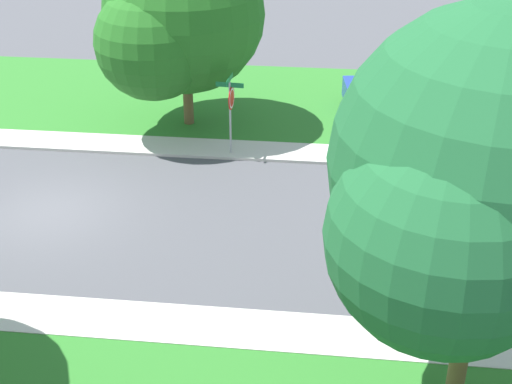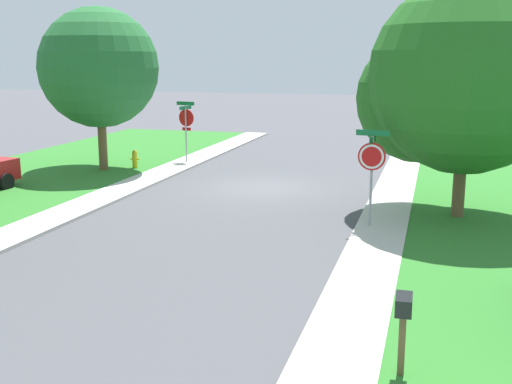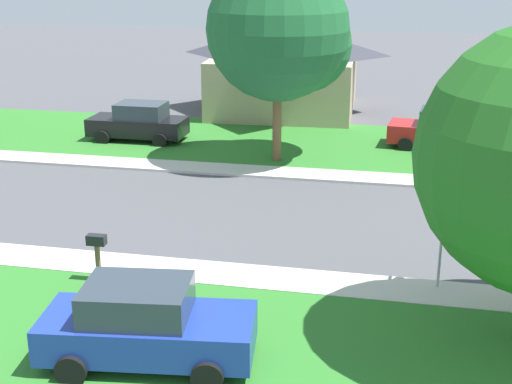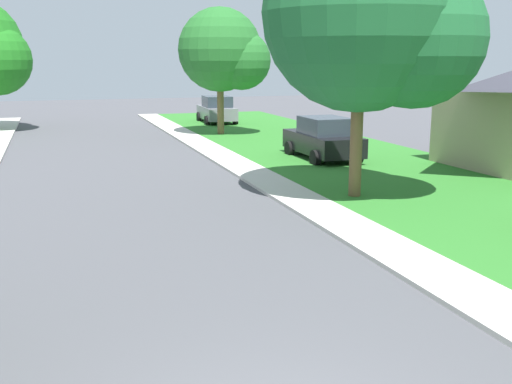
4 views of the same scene
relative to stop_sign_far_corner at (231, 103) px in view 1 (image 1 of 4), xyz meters
The scene contains 9 objects.
ground_plane 6.69m from the stop_sign_far_corner, 47.10° to the right, with size 120.00×120.00×0.00m, color #4C4C51.
sidewalk_east 11.79m from the stop_sign_far_corner, 38.83° to the left, with size 1.40×56.00×0.10m, color beige.
sidewalk_west 7.53m from the stop_sign_far_corner, 92.60° to the left, with size 1.40×56.00×0.10m, color beige.
lawn_west 9.06m from the stop_sign_far_corner, 124.58° to the left, with size 8.00×56.00×0.08m, color #2D7528.
stop_sign_far_corner is the anchor object (origin of this frame).
car_blue_behind_trees 7.62m from the stop_sign_far_corner, 128.40° to the left, with size 2.43×4.49×1.76m.
tree_sidewalk_near 12.87m from the stop_sign_far_corner, 27.66° to the left, with size 5.94×5.52×8.04m.
tree_sidewalk_mid 3.63m from the stop_sign_far_corner, 134.12° to the right, with size 5.99×5.57×6.94m.
mailbox 8.58m from the stop_sign_far_corner, 98.96° to the left, with size 0.25×0.49×1.31m.
Camera 1 is at (17.59, 8.00, 10.70)m, focal length 51.30 mm.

